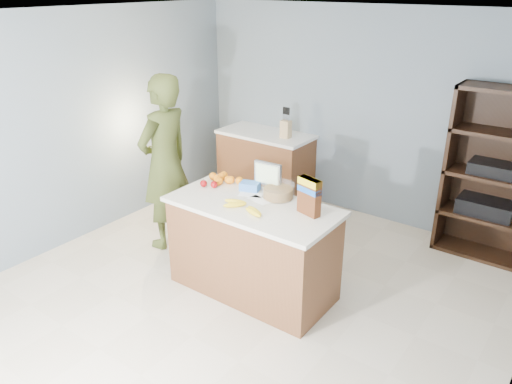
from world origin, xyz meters
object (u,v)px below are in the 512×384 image
Objects in this scene: person at (165,163)px; cereal_box at (309,194)px; counter_peninsula at (253,252)px; shelving_unit at (492,178)px; tv at (268,175)px.

person is 5.83× the size of cereal_box.
counter_peninsula is 1.44m from person.
shelving_unit is 3.41m from person.
tv is (-0.07, 0.33, 0.64)m from counter_peninsula.
counter_peninsula is 4.81× the size of cereal_box.
tv is at bearing -133.25° from shelving_unit.
person reaches higher than cereal_box.
shelving_unit is 2.37m from tv.
cereal_box is at bearing -118.46° from shelving_unit.
cereal_box is at bearing 85.00° from person.
shelving_unit is at bearing 46.75° from tv.
person is at bearing -174.66° from tv.
shelving_unit is 6.38× the size of tv.
counter_peninsula is 2.61m from shelving_unit.
cereal_box is at bearing -19.97° from tv.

